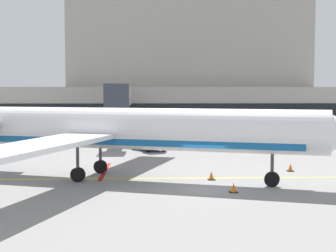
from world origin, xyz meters
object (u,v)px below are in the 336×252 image
at_px(regional_jet, 102,129).
at_px(fuel_tank, 93,127).
at_px(baggage_tug, 151,140).
at_px(belt_loader, 235,139).

height_order(regional_jet, fuel_tank, regional_jet).
relative_size(baggage_tug, fuel_tank, 0.52).
relative_size(regional_jet, fuel_tank, 3.95).
bearing_deg(regional_jet, belt_loader, 53.59).
height_order(regional_jet, baggage_tug, regional_jet).
xyz_separation_m(baggage_tug, belt_loader, (8.22, 0.79, 0.01)).
relative_size(regional_jet, belt_loader, 7.95).
bearing_deg(belt_loader, regional_jet, -126.41).
bearing_deg(fuel_tank, baggage_tug, -61.89).
distance_m(regional_jet, baggage_tug, 15.30).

